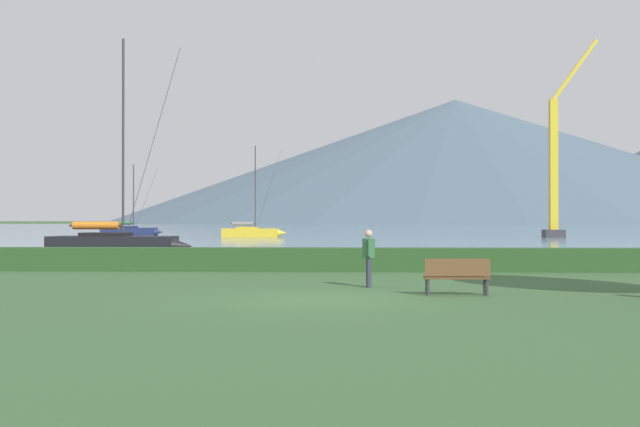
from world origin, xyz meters
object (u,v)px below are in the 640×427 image
sailboat_slip_6 (130,231)px  dock_crane (555,175)px  person_standing_walker (369,253)px  sailboat_slip_2 (115,243)px  sailboat_slip_1 (251,232)px  park_bench_under_tree (457,275)px

sailboat_slip_6 → dock_crane: 45.80m
sailboat_slip_6 → dock_crane: (45.23, -4.21, 5.89)m
person_standing_walker → dock_crane: dock_crane is taller
dock_crane → person_standing_walker: bearing=-108.4°
sailboat_slip_2 → person_standing_walker: sailboat_slip_2 is taller
sailboat_slip_1 → sailboat_slip_2: 42.26m
sailboat_slip_1 → sailboat_slip_6: sailboat_slip_1 is taller
person_standing_walker → park_bench_under_tree: bearing=-50.1°
sailboat_slip_2 → sailboat_slip_6: bearing=108.3°
park_bench_under_tree → dock_crane: bearing=74.0°
sailboat_slip_2 → park_bench_under_tree: sailboat_slip_2 is taller
sailboat_slip_2 → sailboat_slip_1: bearing=91.2°
park_bench_under_tree → person_standing_walker: (-2.20, 2.42, 0.44)m
sailboat_slip_1 → sailboat_slip_6: bearing=165.0°
sailboat_slip_1 → sailboat_slip_6: (-13.93, 4.52, 0.00)m
sailboat_slip_2 → sailboat_slip_6: size_ratio=1.45×
sailboat_slip_2 → park_bench_under_tree: bearing=-51.1°
sailboat_slip_1 → person_standing_walker: sailboat_slip_1 is taller
sailboat_slip_6 → park_bench_under_tree: (26.82, -68.61, -0.03)m
sailboat_slip_1 → park_bench_under_tree: (12.89, -64.08, -0.03)m
sailboat_slip_2 → sailboat_slip_6: (-11.70, 46.72, -0.08)m
sailboat_slip_2 → park_bench_under_tree: 26.60m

